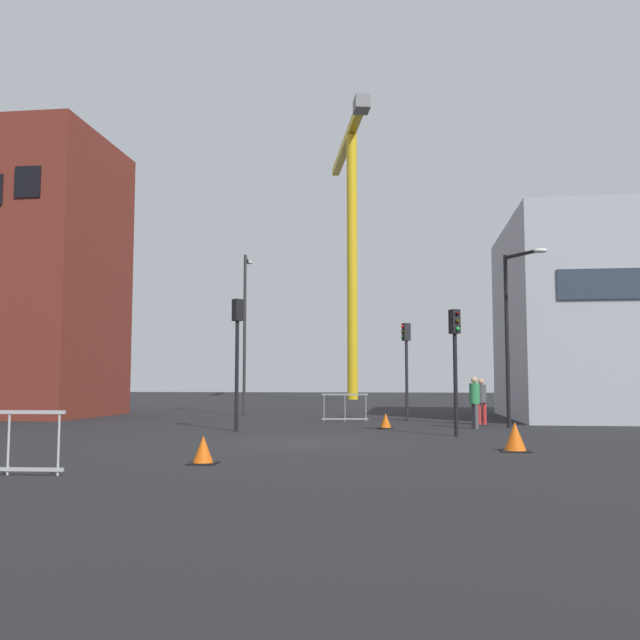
# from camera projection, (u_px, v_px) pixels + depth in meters

# --- Properties ---
(ground) EXTENTS (160.00, 160.00, 0.00)m
(ground) POSITION_uv_depth(u_px,v_px,m) (297.00, 442.00, 18.00)
(ground) COLOR black
(brick_building) EXTENTS (8.10, 7.18, 12.57)m
(brick_building) POSITION_uv_depth(u_px,v_px,m) (17.00, 277.00, 31.86)
(brick_building) COLOR maroon
(brick_building) RESTS_ON ground
(construction_crane) EXTENTS (5.05, 19.11, 24.14)m
(construction_crane) POSITION_uv_depth(u_px,v_px,m) (351.00, 215.00, 61.77)
(construction_crane) COLOR gold
(construction_crane) RESTS_ON ground
(streetlamp_tall) EXTENTS (0.48, 1.60, 7.44)m
(streetlamp_tall) POSITION_uv_depth(u_px,v_px,m) (245.00, 321.00, 32.67)
(streetlamp_tall) COLOR #2D2D30
(streetlamp_tall) RESTS_ON ground
(streetlamp_short) EXTENTS (1.23, 1.56, 5.93)m
(streetlamp_short) POSITION_uv_depth(u_px,v_px,m) (512.00, 321.00, 23.91)
(streetlamp_short) COLOR black
(streetlamp_short) RESTS_ON ground
(traffic_light_corner) EXTENTS (0.34, 0.39, 3.63)m
(traffic_light_corner) POSITION_uv_depth(u_px,v_px,m) (455.00, 350.00, 20.21)
(traffic_light_corner) COLOR black
(traffic_light_corner) RESTS_ON ground
(traffic_light_near) EXTENTS (0.36, 0.38, 4.17)m
(traffic_light_near) POSITION_uv_depth(u_px,v_px,m) (237.00, 342.00, 22.27)
(traffic_light_near) COLOR black
(traffic_light_near) RESTS_ON ground
(traffic_light_median) EXTENTS (0.39, 0.35, 3.87)m
(traffic_light_median) POSITION_uv_depth(u_px,v_px,m) (406.00, 355.00, 27.93)
(traffic_light_median) COLOR #232326
(traffic_light_median) RESTS_ON ground
(pedestrian_walking) EXTENTS (0.34, 0.34, 1.66)m
(pedestrian_walking) POSITION_uv_depth(u_px,v_px,m) (482.00, 398.00, 25.49)
(pedestrian_walking) COLOR red
(pedestrian_walking) RESTS_ON ground
(pedestrian_waiting) EXTENTS (0.34, 0.34, 1.72)m
(pedestrian_waiting) POSITION_uv_depth(u_px,v_px,m) (475.00, 398.00, 23.34)
(pedestrian_waiting) COLOR #4C4C51
(pedestrian_waiting) RESTS_ON ground
(safety_barrier_mid_span) EXTENTS (1.80, 0.31, 1.08)m
(safety_barrier_mid_span) POSITION_uv_depth(u_px,v_px,m) (345.00, 407.00, 27.36)
(safety_barrier_mid_span) COLOR gray
(safety_barrier_mid_span) RESTS_ON ground
(safety_barrier_rear) EXTENTS (1.93, 0.15, 1.08)m
(safety_barrier_rear) POSITION_uv_depth(u_px,v_px,m) (9.00, 441.00, 11.80)
(safety_barrier_rear) COLOR #B2B5BA
(safety_barrier_rear) RESTS_ON ground
(traffic_cone_on_verge) EXTENTS (0.50, 0.50, 0.51)m
(traffic_cone_on_verge) POSITION_uv_depth(u_px,v_px,m) (386.00, 421.00, 23.38)
(traffic_cone_on_verge) COLOR black
(traffic_cone_on_verge) RESTS_ON ground
(traffic_cone_by_barrier) EXTENTS (0.53, 0.53, 0.54)m
(traffic_cone_by_barrier) POSITION_uv_depth(u_px,v_px,m) (203.00, 451.00, 13.35)
(traffic_cone_by_barrier) COLOR black
(traffic_cone_by_barrier) RESTS_ON ground
(traffic_cone_orange) EXTENTS (0.65, 0.65, 0.66)m
(traffic_cone_orange) POSITION_uv_depth(u_px,v_px,m) (515.00, 438.00, 15.70)
(traffic_cone_orange) COLOR black
(traffic_cone_orange) RESTS_ON ground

